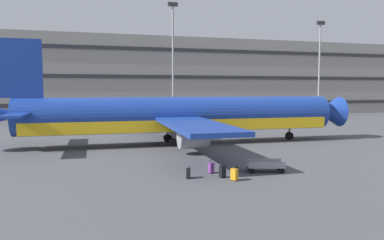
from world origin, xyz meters
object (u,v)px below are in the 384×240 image
(baggage_cart, at_px, (265,166))
(suitcase_teal, at_px, (223,171))
(suitcase_large, at_px, (211,168))
(suitcase_red, at_px, (188,173))
(airliner, at_px, (179,116))
(suitcase_laid_flat, at_px, (234,174))
(backpack_small, at_px, (237,169))

(baggage_cart, bearing_deg, suitcase_teal, -167.27)
(suitcase_large, bearing_deg, suitcase_teal, -78.32)
(suitcase_large, relative_size, baggage_cart, 0.27)
(suitcase_teal, height_order, suitcase_red, suitcase_teal)
(airliner, distance_m, suitcase_laid_flat, 16.38)
(airliner, xyz_separation_m, suitcase_teal, (-0.91, -15.22, -2.52))
(suitcase_large, bearing_deg, backpack_small, -3.90)
(airliner, relative_size, suitcase_teal, 42.54)
(suitcase_large, distance_m, backpack_small, 1.90)
(backpack_small, bearing_deg, baggage_cart, -14.29)
(suitcase_red, bearing_deg, suitcase_laid_flat, -28.16)
(airliner, bearing_deg, suitcase_red, -101.95)
(suitcase_teal, distance_m, backpack_small, 2.07)
(airliner, height_order, suitcase_teal, airliner)
(suitcase_teal, height_order, suitcase_laid_flat, suitcase_laid_flat)
(suitcase_teal, relative_size, suitcase_red, 1.06)
(airliner, distance_m, suitcase_large, 14.08)
(airliner, relative_size, backpack_small, 79.54)
(suitcase_teal, relative_size, backpack_small, 1.87)
(suitcase_laid_flat, bearing_deg, baggage_cart, 29.54)
(suitcase_teal, distance_m, suitcase_red, 2.26)
(suitcase_laid_flat, relative_size, backpack_small, 2.01)
(suitcase_laid_flat, height_order, backpack_small, suitcase_laid_flat)
(suitcase_red, height_order, baggage_cart, suitcase_red)
(baggage_cart, bearing_deg, suitcase_red, -176.57)
(suitcase_laid_flat, height_order, suitcase_red, suitcase_laid_flat)
(suitcase_laid_flat, xyz_separation_m, backpack_small, (1.15, 2.26, -0.21))
(suitcase_teal, bearing_deg, backpack_small, 39.30)
(suitcase_red, distance_m, suitcase_large, 2.15)
(suitcase_teal, relative_size, suitcase_laid_flat, 0.93)
(suitcase_red, distance_m, baggage_cart, 5.77)
(suitcase_red, bearing_deg, suitcase_teal, -11.68)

